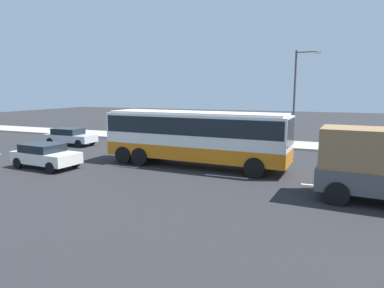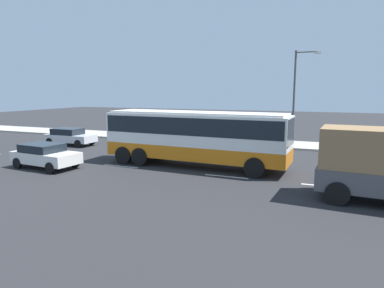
{
  "view_description": "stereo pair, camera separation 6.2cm",
  "coord_description": "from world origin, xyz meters",
  "px_view_note": "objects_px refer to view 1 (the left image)",
  "views": [
    {
      "loc": [
        6.28,
        -19.32,
        4.54
      ],
      "look_at": [
        -1.26,
        -0.93,
        1.43
      ],
      "focal_mm": 31.86,
      "sensor_mm": 36.0,
      "label": 1
    },
    {
      "loc": [
        6.23,
        -19.34,
        4.54
      ],
      "look_at": [
        -1.26,
        -0.93,
        1.43
      ],
      "focal_mm": 31.86,
      "sensor_mm": 36.0,
      "label": 2
    }
  ],
  "objects_px": {
    "car_white_minivan": "(45,155)",
    "car_silver_hatch": "(70,136)",
    "street_lamp": "(297,92)",
    "coach_bus": "(195,133)",
    "pedestrian_at_crossing": "(200,129)",
    "pedestrian_near_curb": "(379,139)"
  },
  "relations": [
    {
      "from": "car_white_minivan",
      "to": "car_silver_hatch",
      "type": "relative_size",
      "value": 0.99
    },
    {
      "from": "coach_bus",
      "to": "car_silver_hatch",
      "type": "xyz_separation_m",
      "value": [
        -12.85,
        3.66,
        -1.3
      ]
    },
    {
      "from": "coach_bus",
      "to": "pedestrian_at_crossing",
      "type": "relative_size",
      "value": 6.29
    },
    {
      "from": "pedestrian_at_crossing",
      "to": "street_lamp",
      "type": "height_order",
      "value": "street_lamp"
    },
    {
      "from": "pedestrian_near_curb",
      "to": "pedestrian_at_crossing",
      "type": "distance_m",
      "value": 13.89
    },
    {
      "from": "car_white_minivan",
      "to": "pedestrian_near_curb",
      "type": "relative_size",
      "value": 2.6
    },
    {
      "from": "coach_bus",
      "to": "pedestrian_at_crossing",
      "type": "distance_m",
      "value": 9.55
    },
    {
      "from": "coach_bus",
      "to": "car_white_minivan",
      "type": "height_order",
      "value": "coach_bus"
    },
    {
      "from": "pedestrian_at_crossing",
      "to": "coach_bus",
      "type": "bearing_deg",
      "value": 72.16
    },
    {
      "from": "pedestrian_at_crossing",
      "to": "street_lamp",
      "type": "xyz_separation_m",
      "value": [
        8.0,
        0.11,
        3.24
      ]
    },
    {
      "from": "car_white_minivan",
      "to": "pedestrian_near_curb",
      "type": "height_order",
      "value": "pedestrian_near_curb"
    },
    {
      "from": "car_white_minivan",
      "to": "pedestrian_near_curb",
      "type": "distance_m",
      "value": 22.87
    },
    {
      "from": "street_lamp",
      "to": "pedestrian_near_curb",
      "type": "bearing_deg",
      "value": 0.21
    },
    {
      "from": "car_white_minivan",
      "to": "car_silver_hatch",
      "type": "height_order",
      "value": "car_white_minivan"
    },
    {
      "from": "car_white_minivan",
      "to": "coach_bus",
      "type": "bearing_deg",
      "value": 29.54
    },
    {
      "from": "street_lamp",
      "to": "pedestrian_at_crossing",
      "type": "bearing_deg",
      "value": -179.22
    },
    {
      "from": "pedestrian_near_curb",
      "to": "street_lamp",
      "type": "bearing_deg",
      "value": -114.29
    },
    {
      "from": "coach_bus",
      "to": "pedestrian_at_crossing",
      "type": "bearing_deg",
      "value": 111.53
    },
    {
      "from": "car_silver_hatch",
      "to": "street_lamp",
      "type": "height_order",
      "value": "street_lamp"
    },
    {
      "from": "car_white_minivan",
      "to": "pedestrian_at_crossing",
      "type": "distance_m",
      "value": 13.66
    },
    {
      "from": "car_silver_hatch",
      "to": "coach_bus",
      "type": "bearing_deg",
      "value": -15.91
    },
    {
      "from": "car_white_minivan",
      "to": "street_lamp",
      "type": "xyz_separation_m",
      "value": [
        13.04,
        12.8,
        3.66
      ]
    }
  ]
}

